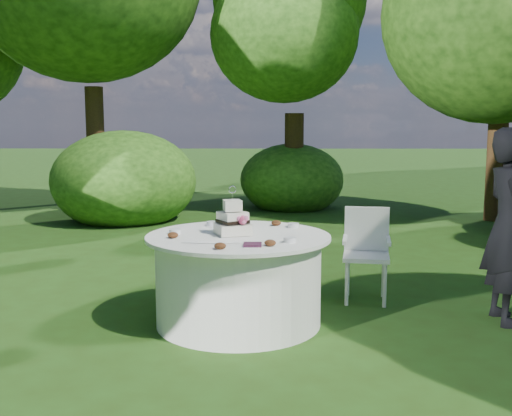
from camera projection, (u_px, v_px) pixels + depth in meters
The scene contains 9 objects.
ground at pixel (239, 323), 5.15m from camera, with size 80.00×80.00×0.00m, color #223C10.
napkins at pixel (253, 245), 4.59m from camera, with size 0.14×0.14×0.02m, color #471E36.
feather_plume at pixel (211, 242), 4.70m from camera, with size 0.48×0.07×0.01m, color white.
guest at pixel (509, 226), 5.09m from camera, with size 0.61×0.40×1.67m, color black.
table at pixel (238, 279), 5.10m from camera, with size 1.56×1.56×0.77m.
cake at pixel (233, 221), 5.05m from camera, with size 0.34×0.34×0.41m.
chair at pixel (366, 247), 5.80m from camera, with size 0.50×0.50×0.90m.
votives at pixel (242, 230), 5.19m from camera, with size 1.13×0.89×0.04m.
petal_cups at pixel (236, 236), 4.87m from camera, with size 0.95×1.16×0.05m.
Camera 1 is at (0.21, -4.97, 1.68)m, focal length 42.00 mm.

